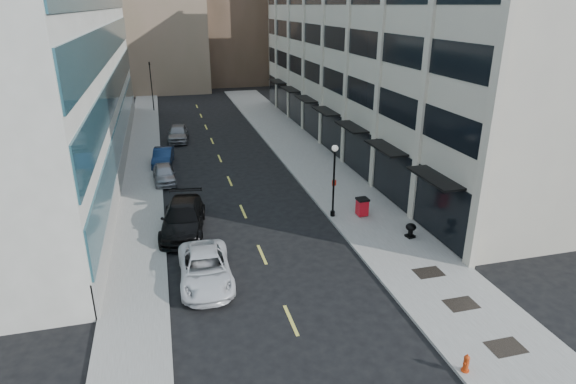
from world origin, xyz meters
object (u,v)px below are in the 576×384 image
car_grey_sedan (178,133)px  trash_bin (362,206)px  car_blue_sedan (163,157)px  urn_planter (411,229)px  lamppost (334,174)px  car_black_pickup (183,218)px  car_white_van (205,269)px  fire_hydrant (466,363)px  car_silver_sedan (164,174)px  sign_post (334,190)px  traffic_signal (149,65)px

car_grey_sedan → trash_bin: 24.06m
car_blue_sedan → urn_planter: size_ratio=5.03×
lamppost → car_grey_sedan: bearing=111.7°
car_black_pickup → lamppost: (9.20, -0.42, 2.07)m
car_white_van → fire_hydrant: size_ratio=7.25×
urn_planter → lamppost: bearing=129.9°
car_white_van → urn_planter: size_ratio=6.30×
car_silver_sedan → fire_hydrant: 25.79m
car_silver_sedan → car_white_van: bearing=-86.6°
fire_hydrant → urn_planter: urn_planter is taller
car_grey_sedan → sign_post: 22.52m
car_blue_sedan → trash_bin: size_ratio=3.65×
urn_planter → car_silver_sedan: bearing=135.0°
car_white_van → trash_bin: car_white_van is taller
urn_planter → traffic_signal: bearing=109.2°
car_black_pickup → car_blue_sedan: car_black_pickup is taller
trash_bin → car_grey_sedan: bearing=112.8°
car_blue_sedan → fire_hydrant: car_blue_sedan is taller
car_silver_sedan → sign_post: bearing=-43.2°
fire_hydrant → car_white_van: bearing=113.6°
traffic_signal → fire_hydrant: 52.13m
traffic_signal → car_blue_sedan: 23.10m
car_white_van → car_blue_sedan: bearing=96.0°
car_black_pickup → sign_post: 9.49m
car_white_van → lamppost: 10.38m
car_silver_sedan → sign_post: sign_post is taller
fire_hydrant → lamppost: size_ratio=0.15×
car_grey_sedan → fire_hydrant: size_ratio=6.47×
urn_planter → trash_bin: bearing=112.7°
car_grey_sedan → trash_bin: size_ratio=4.09×
car_silver_sedan → car_grey_sedan: car_grey_sedan is taller
car_blue_sedan → fire_hydrant: size_ratio=5.79×
car_silver_sedan → trash_bin: size_ratio=3.45×
car_black_pickup → urn_planter: 13.24m
traffic_signal → car_silver_sedan: bearing=-88.5°
lamppost → urn_planter: 5.62m
fire_hydrant → lamppost: (0.00, 14.27, 2.43)m
car_grey_sedan → sign_post: size_ratio=2.04×
sign_post → urn_planter: sign_post is taller
car_black_pickup → fire_hydrant: size_ratio=8.10×
car_silver_sedan → lamppost: 14.02m
trash_bin → lamppost: bearing=165.2°
urn_planter → sign_post: bearing=123.7°
car_blue_sedan → trash_bin: car_blue_sedan is taller
car_blue_sedan → trash_bin: 18.62m
sign_post → car_silver_sedan: bearing=143.7°
car_black_pickup → car_white_van: bearing=-75.3°
car_silver_sedan → car_grey_sedan: 12.00m
car_silver_sedan → urn_planter: (13.40, -13.40, -0.02)m
car_black_pickup → car_silver_sedan: bearing=103.7°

